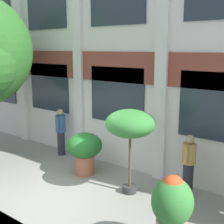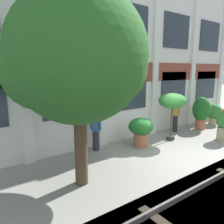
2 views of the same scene
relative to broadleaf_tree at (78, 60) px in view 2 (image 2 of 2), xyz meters
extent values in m
plane|color=gray|center=(3.83, -0.18, -3.47)|extent=(80.00, 80.00, 0.00)
cube|color=silver|center=(3.83, 2.64, 0.73)|extent=(15.47, 0.50, 8.40)
cube|color=brown|center=(3.83, 2.37, -0.37)|extent=(15.47, 0.06, 0.90)
cube|color=silver|center=(-0.81, 2.33, 0.73)|extent=(0.36, 0.16, 8.40)
cube|color=silver|center=(2.28, 2.33, 0.73)|extent=(0.36, 0.16, 8.40)
cube|color=silver|center=(5.38, 2.33, 0.73)|extent=(0.36, 0.16, 8.40)
cube|color=silver|center=(8.47, 2.33, 0.73)|extent=(0.36, 0.16, 8.40)
cube|color=silver|center=(11.56, 2.33, 0.73)|extent=(0.36, 0.16, 8.40)
cube|color=#28333D|center=(0.74, 2.36, -1.22)|extent=(1.98, 0.04, 1.70)
cube|color=#28333D|center=(3.83, 2.36, -1.22)|extent=(1.98, 0.04, 1.70)
cube|color=#28333D|center=(6.92, 2.36, -1.22)|extent=(1.98, 0.04, 1.70)
cube|color=#28333D|center=(10.02, 2.36, -1.22)|extent=(1.98, 0.04, 1.70)
cube|color=#28333D|center=(0.74, 2.36, 1.68)|extent=(1.98, 0.04, 1.70)
cube|color=#28333D|center=(3.83, 2.36, 1.68)|extent=(1.98, 0.04, 1.70)
cube|color=#28333D|center=(6.92, 2.36, 1.68)|extent=(1.98, 0.04, 1.70)
cube|color=#28333D|center=(10.02, 2.36, 1.68)|extent=(1.98, 0.04, 1.70)
cylinder|color=#4C3826|center=(0.00, 0.00, -2.18)|extent=(0.37, 0.37, 2.59)
ellipsoid|color=#286023|center=(0.00, 0.00, 0.10)|extent=(3.63, 3.63, 3.58)
sphere|color=#286023|center=(-0.91, 0.20, -0.26)|extent=(2.00, 2.00, 2.00)
sphere|color=#286023|center=(0.91, -0.20, -0.26)|extent=(2.00, 2.00, 2.00)
cylinder|color=#B76647|center=(8.05, 1.33, -3.20)|extent=(0.53, 0.53, 0.55)
ellipsoid|color=#236B28|center=(8.05, 1.33, -2.36)|extent=(0.93, 0.93, 1.32)
cylinder|color=#333333|center=(5.25, 1.08, -3.38)|extent=(0.37, 0.37, 0.18)
cylinder|color=brown|center=(5.25, 1.08, -2.53)|extent=(0.07, 0.07, 1.51)
ellipsoid|color=#388438|center=(5.25, 1.08, -1.64)|extent=(1.25, 1.25, 0.70)
cylinder|color=#B76647|center=(3.50, 1.27, -3.19)|extent=(0.59, 0.59, 0.57)
ellipsoid|color=#236B28|center=(3.50, 1.27, -2.60)|extent=(1.05, 1.05, 0.72)
cylinder|color=tan|center=(7.20, -0.37, -3.17)|extent=(0.56, 0.56, 0.60)
cylinder|color=tan|center=(9.66, 1.49, -3.28)|extent=(0.51, 0.51, 0.39)
ellipsoid|color=#388438|center=(9.66, 1.49, -2.70)|extent=(0.91, 0.91, 0.90)
cylinder|color=#282833|center=(1.71, 1.98, -3.06)|extent=(0.26, 0.26, 0.82)
cylinder|color=#33598C|center=(1.71, 1.98, -2.36)|extent=(0.34, 0.34, 0.58)
sphere|color=tan|center=(1.71, 1.98, -1.96)|extent=(0.22, 0.22, 0.22)
cylinder|color=#33598C|center=(1.62, 2.18, -2.33)|extent=(0.09, 0.09, 0.52)
cylinder|color=#33598C|center=(1.79, 1.78, -2.33)|extent=(0.09, 0.09, 0.52)
cylinder|color=#282833|center=(6.50, 1.82, -3.04)|extent=(0.26, 0.26, 0.87)
cylinder|color=tan|center=(6.50, 1.82, -2.35)|extent=(0.34, 0.34, 0.50)
sphere|color=tan|center=(6.50, 1.82, -1.99)|extent=(0.22, 0.22, 0.22)
cylinder|color=tan|center=(6.48, 2.04, -2.33)|extent=(0.09, 0.09, 0.45)
cylinder|color=tan|center=(6.52, 1.60, -2.33)|extent=(0.09, 0.09, 0.45)
camera|label=1|loc=(9.54, -5.05, 0.20)|focal=50.00mm
camera|label=2|loc=(-2.71, -5.21, -0.23)|focal=35.00mm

